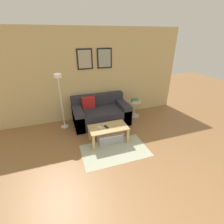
{
  "coord_description": "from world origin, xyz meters",
  "views": [
    {
      "loc": [
        -0.89,
        -0.77,
        2.36
      ],
      "look_at": [
        0.13,
        2.19,
        0.85
      ],
      "focal_mm": 26.0,
      "sensor_mm": 36.0,
      "label": 1
    }
  ],
  "objects": [
    {
      "name": "floor_lamp",
      "position": [
        -0.86,
        3.22,
        1.11
      ],
      "size": [
        0.2,
        0.48,
        1.55
      ],
      "color": "white",
      "rests_on": "ground_plane"
    },
    {
      "name": "remote_control",
      "position": [
        0.04,
        2.34,
        0.42
      ],
      "size": [
        0.08,
        0.16,
        0.02
      ],
      "primitive_type": "cube",
      "rotation": [
        0.0,
        0.0,
        0.28
      ],
      "color": "black",
      "rests_on": "coffee_table"
    },
    {
      "name": "storage_bin",
      "position": [
        0.12,
        2.36,
        0.12
      ],
      "size": [
        0.61,
        0.38,
        0.24
      ],
      "color": "#9EA3A8",
      "rests_on": "ground_plane"
    },
    {
      "name": "wall_back",
      "position": [
        0.0,
        3.8,
        1.28
      ],
      "size": [
        5.6,
        0.09,
        2.55
      ],
      "color": "tan",
      "rests_on": "ground_plane"
    },
    {
      "name": "side_table",
      "position": [
        1.28,
        3.38,
        0.29
      ],
      "size": [
        0.4,
        0.4,
        0.49
      ],
      "color": "silver",
      "rests_on": "ground_plane"
    },
    {
      "name": "area_rug",
      "position": [
        0.12,
        1.95,
        0.0
      ],
      "size": [
        1.47,
        0.88,
        0.01
      ],
      "primitive_type": "cube",
      "color": "#B2B79E",
      "rests_on": "ground_plane"
    },
    {
      "name": "cell_phone",
      "position": [
        -0.11,
        2.38,
        0.41
      ],
      "size": [
        0.13,
        0.15,
        0.01
      ],
      "primitive_type": "cube",
      "rotation": [
        0.0,
        0.0,
        0.52
      ],
      "color": "silver",
      "rests_on": "coffee_table"
    },
    {
      "name": "book_stack",
      "position": [
        1.27,
        3.38,
        0.53
      ],
      "size": [
        0.25,
        0.17,
        0.08
      ],
      "color": "#D18438",
      "rests_on": "side_table"
    },
    {
      "name": "coffee_table",
      "position": [
        0.08,
        2.33,
        0.32
      ],
      "size": [
        0.9,
        0.49,
        0.41
      ],
      "color": "tan",
      "rests_on": "ground_plane"
    },
    {
      "name": "couch",
      "position": [
        0.17,
        3.33,
        0.28
      ],
      "size": [
        1.55,
        0.89,
        0.77
      ],
      "color": "#2D2D38",
      "rests_on": "ground_plane"
    }
  ]
}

